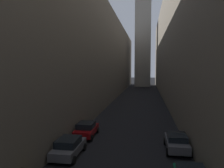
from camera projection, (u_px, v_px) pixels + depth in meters
The scene contains 6 objects.
ground_plane at pixel (138, 103), 44.73m from camera, with size 264.00×264.00×0.00m, color black.
building_block_left at pixel (82, 56), 48.03m from camera, with size 14.26×108.00×19.77m, color #60594F.
building_block_right at pixel (201, 43), 43.82m from camera, with size 14.05×108.00×24.68m, color #756B5B.
parked_car_left_third at pixel (69, 147), 17.44m from camera, with size 1.98×4.09×1.50m.
parked_car_left_far at pixel (86, 129), 22.50m from camera, with size 2.00×3.95×1.52m.
parked_car_right_far at pixel (177, 142), 18.65m from camera, with size 1.97×3.97×1.46m.
Camera 1 is at (1.80, 3.37, 7.10)m, focal length 34.58 mm.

